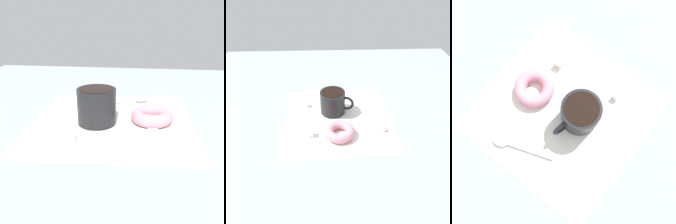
# 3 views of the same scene
# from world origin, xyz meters

# --- Properties ---
(ground_plane) EXTENTS (1.20, 1.20, 0.02)m
(ground_plane) POSITION_xyz_m (0.00, 0.00, -0.01)
(ground_plane) COLOR #99A8B7
(napkin) EXTENTS (0.37, 0.37, 0.00)m
(napkin) POSITION_xyz_m (-0.01, 0.00, 0.00)
(napkin) COLOR white
(napkin) RESTS_ON ground_plane
(coffee_cup) EXTENTS (0.12, 0.09, 0.08)m
(coffee_cup) POSITION_xyz_m (-0.03, 0.03, 0.04)
(coffee_cup) COLOR black
(coffee_cup) RESTS_ON napkin
(donut) EXTENTS (0.09, 0.09, 0.03)m
(donut) POSITION_xyz_m (-0.01, -0.09, 0.02)
(donut) COLOR pink
(donut) RESTS_ON napkin
(spoon) EXTENTS (0.07, 0.14, 0.01)m
(spoon) POSITION_xyz_m (0.12, -0.04, 0.01)
(spoon) COLOR silver
(spoon) RESTS_ON napkin
(sugar_cube) EXTENTS (0.01, 0.01, 0.01)m
(sugar_cube) POSITION_xyz_m (-0.12, 0.07, 0.01)
(sugar_cube) COLOR white
(sugar_cube) RESTS_ON napkin
(sugar_cube_extra) EXTENTS (0.02, 0.02, 0.02)m
(sugar_cube_extra) POSITION_xyz_m (-0.10, -0.09, 0.01)
(sugar_cube_extra) COLOR white
(sugar_cube_extra) RESTS_ON napkin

